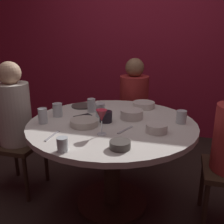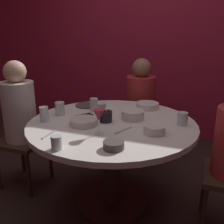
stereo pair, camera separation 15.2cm
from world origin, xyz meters
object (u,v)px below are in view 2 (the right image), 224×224
(seated_diner_left, at_px, (19,112))
(cup_center_front, at_px, (44,114))
(bowl_salad_center, at_px, (154,129))
(cup_by_right_diner, at_px, (94,105))
(cell_phone, at_px, (84,115))
(candle_holder, at_px, (106,116))
(seated_diner_back, at_px, (141,98))
(cup_beside_wine, at_px, (60,109))
(dining_table, at_px, (112,140))
(wine_glass, at_px, (98,116))
(bowl_rice_portion, at_px, (133,115))
(bowl_serving_large, at_px, (147,106))
(bowl_small_white, at_px, (84,122))
(cup_near_candle, at_px, (182,119))
(dinner_plate, at_px, (87,105))
(bowl_sauce_side, at_px, (114,145))
(cup_far_edge, at_px, (56,143))

(seated_diner_left, bearing_deg, cup_center_front, -23.88)
(bowl_salad_center, xyz_separation_m, cup_by_right_diner, (-0.60, 0.33, 0.03))
(seated_diner_left, relative_size, cell_phone, 8.50)
(candle_holder, bearing_deg, seated_diner_left, 179.06)
(seated_diner_back, xyz_separation_m, cup_beside_wine, (-0.47, -0.91, 0.09))
(dining_table, relative_size, seated_diner_back, 1.14)
(cup_center_front, bearing_deg, wine_glass, -10.82)
(seated_diner_left, relative_size, bowl_rice_portion, 6.47)
(bowl_serving_large, bearing_deg, wine_glass, -104.31)
(cell_phone, xyz_separation_m, cup_center_front, (-0.24, -0.23, 0.06))
(seated_diner_left, distance_m, cup_center_front, 0.43)
(bowl_salad_center, distance_m, cup_beside_wine, 0.84)
(cup_beside_wine, bearing_deg, wine_glass, -30.71)
(bowl_small_white, height_order, cup_near_candle, cup_near_candle)
(bowl_rice_portion, bearing_deg, dinner_plate, 157.63)
(seated_diner_back, xyz_separation_m, cell_phone, (-0.27, -0.87, 0.04))
(cup_beside_wine, bearing_deg, candle_holder, -3.61)
(cup_near_candle, xyz_separation_m, cup_by_right_diner, (-0.76, 0.09, 0.01))
(dinner_plate, relative_size, cup_by_right_diner, 1.81)
(wine_glass, xyz_separation_m, bowl_salad_center, (0.36, 0.14, -0.10))
(seated_diner_back, relative_size, candle_holder, 10.73)
(bowl_small_white, bearing_deg, dinner_plate, 112.90)
(bowl_rice_portion, xyz_separation_m, cup_beside_wine, (-0.60, -0.11, 0.02))
(bowl_sauce_side, bearing_deg, cell_phone, 131.15)
(dinner_plate, bearing_deg, bowl_serving_large, 12.32)
(bowl_sauce_side, relative_size, cup_beside_wine, 1.18)
(dining_table, relative_size, bowl_rice_portion, 7.11)
(bowl_small_white, bearing_deg, wine_glass, -36.77)
(dining_table, height_order, bowl_sauce_side, bowl_sauce_side)
(cup_near_candle, bearing_deg, wine_glass, -144.04)
(bowl_salad_center, bearing_deg, bowl_small_white, -178.92)
(bowl_small_white, bearing_deg, cup_far_edge, -85.38)
(dinner_plate, distance_m, cup_center_front, 0.52)
(bowl_small_white, relative_size, cup_center_front, 1.77)
(cup_far_edge, bearing_deg, bowl_serving_large, 72.47)
(cup_by_right_diner, bearing_deg, bowl_serving_large, 30.61)
(bowl_salad_center, distance_m, bowl_sauce_side, 0.37)
(bowl_salad_center, bearing_deg, cup_center_front, -176.93)
(cup_by_right_diner, relative_size, cup_far_edge, 1.36)
(dining_table, distance_m, bowl_sauce_side, 0.51)
(cup_by_right_diner, height_order, cup_center_front, cup_center_front)
(candle_holder, distance_m, cup_near_candle, 0.58)
(cell_phone, distance_m, cup_near_candle, 0.79)
(wine_glass, bearing_deg, cup_far_edge, -114.65)
(bowl_salad_center, height_order, cup_near_candle, cup_near_candle)
(candle_holder, xyz_separation_m, bowl_sauce_side, (0.22, -0.43, -0.02))
(dinner_plate, bearing_deg, bowl_small_white, -67.10)
(bowl_serving_large, distance_m, cup_near_candle, 0.48)
(seated_diner_left, relative_size, dinner_plate, 5.63)
(bowl_rice_portion, bearing_deg, dining_table, -136.87)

